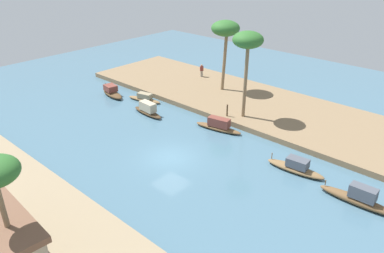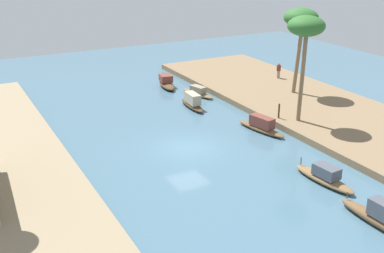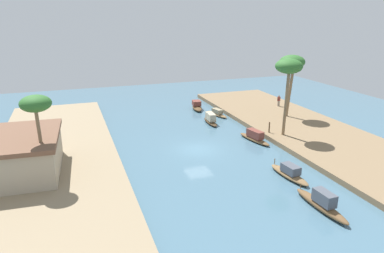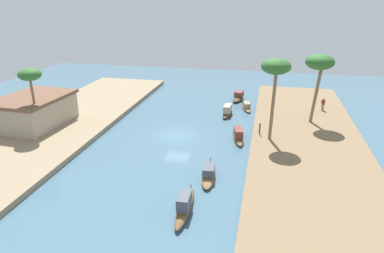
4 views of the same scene
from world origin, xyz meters
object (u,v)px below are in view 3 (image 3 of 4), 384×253
palm_tree_left_near (289,68)px  palm_tree_left_far (292,63)px  riverside_building (20,154)px  sampan_with_tall_canopy (322,203)px  sampan_open_hull (255,137)px  sampan_upstream_small (217,113)px  palm_tree_right_tall (36,106)px  sampan_downstream_large (290,173)px  sampan_with_red_awning (211,119)px  person_on_near_bank (279,101)px  mooring_post (269,127)px  sampan_near_left_bank (197,106)px

palm_tree_left_near → palm_tree_left_far: palm_tree_left_near is taller
riverside_building → sampan_with_tall_canopy: bearing=-118.3°
sampan_open_hull → palm_tree_left_near: size_ratio=0.58×
sampan_open_hull → sampan_upstream_small: (10.33, -0.13, -0.13)m
palm_tree_left_near → palm_tree_right_tall: 23.80m
sampan_with_tall_canopy → palm_tree_left_far: 22.88m
sampan_downstream_large → sampan_with_red_awning: bearing=-4.0°
sampan_open_hull → riverside_building: (-1.62, 22.16, 1.66)m
sampan_downstream_large → palm_tree_left_far: palm_tree_left_far is taller
sampan_upstream_small → person_on_near_bank: person_on_near_bank is taller
sampan_upstream_small → person_on_near_bank: bearing=-103.8°
mooring_post → riverside_building: bearing=95.4°
sampan_near_left_bank → mooring_post: (-13.48, -3.40, 0.64)m
sampan_with_red_awning → mooring_post: 7.89m
sampan_near_left_bank → person_on_near_bank: size_ratio=2.47×
sampan_near_left_bank → palm_tree_left_far: size_ratio=0.50×
person_on_near_bank → palm_tree_left_far: bearing=-73.1°
sampan_downstream_large → mooring_post: bearing=-27.0°
sampan_open_hull → riverside_building: size_ratio=0.54×
sampan_near_left_bank → riverside_building: 26.23m
sampan_near_left_bank → palm_tree_right_tall: 26.90m
sampan_open_hull → palm_tree_right_tall: size_ratio=0.69×
sampan_with_tall_canopy → riverside_building: size_ratio=0.60×
sampan_with_tall_canopy → palm_tree_left_far: size_ratio=0.68×
palm_tree_left_far → palm_tree_right_tall: 29.72m
sampan_with_red_awning → person_on_near_bank: 11.84m
riverside_building → sampan_open_hull: bearing=-82.6°
sampan_downstream_large → sampan_near_left_bank: bearing=-6.2°
sampan_with_red_awning → palm_tree_left_near: bearing=-142.8°
palm_tree_left_near → mooring_post: bearing=43.7°
sampan_with_red_awning → sampan_open_hull: 7.66m
palm_tree_left_near → palm_tree_left_far: bearing=-37.2°
sampan_upstream_small → mooring_post: (-9.64, -1.99, 0.76)m
sampan_upstream_small → palm_tree_left_near: palm_tree_left_near is taller
sampan_downstream_large → sampan_with_tall_canopy: bearing=165.4°
sampan_upstream_small → sampan_downstream_large: bearing=160.9°
mooring_post → palm_tree_left_far: bearing=-49.0°
person_on_near_bank → palm_tree_left_far: 7.72m
sampan_downstream_large → riverside_building: size_ratio=0.53×
person_on_near_bank → riverside_building: (-11.97, 31.61, 0.91)m
sampan_with_tall_canopy → sampan_open_hull: bearing=-11.6°
person_on_near_bank → sampan_upstream_small: bearing=-143.9°
sampan_downstream_large → sampan_with_tall_canopy: (-5.01, 0.81, 0.10)m
palm_tree_left_near → riverside_building: bearing=92.7°
person_on_near_bank → palm_tree_right_tall: palm_tree_right_tall is taller
palm_tree_right_tall → mooring_post: bearing=-78.6°
sampan_open_hull → sampan_with_tall_canopy: (-13.71, 2.40, 0.04)m
sampan_downstream_large → mooring_post: 10.12m
person_on_near_bank → palm_tree_right_tall: bearing=-118.6°
palm_tree_left_far → riverside_building: 31.26m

